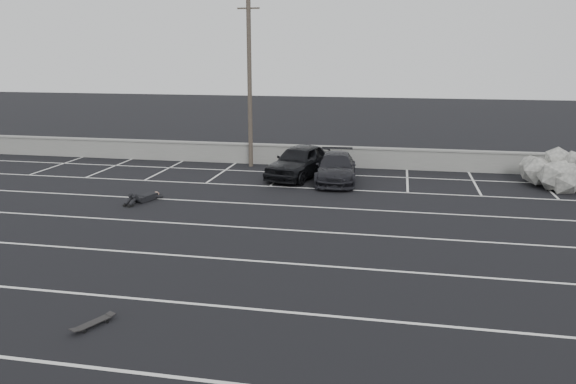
% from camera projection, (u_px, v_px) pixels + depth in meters
% --- Properties ---
extents(ground, '(120.00, 120.00, 0.00)m').
position_uv_depth(ground, '(267.00, 262.00, 15.95)').
color(ground, black).
rests_on(ground, ground).
extents(seawall, '(50.00, 0.45, 1.06)m').
position_uv_depth(seawall, '(329.00, 156.00, 29.14)').
color(seawall, gray).
rests_on(seawall, ground).
extents(stall_lines, '(36.00, 20.05, 0.01)m').
position_uv_depth(stall_lines, '(293.00, 218.00, 20.16)').
color(stall_lines, silver).
rests_on(stall_lines, ground).
extents(car_left, '(3.03, 4.88, 1.55)m').
position_uv_depth(car_left, '(300.00, 161.00, 26.51)').
color(car_left, black).
rests_on(car_left, ground).
extents(car_right, '(2.18, 4.58, 1.29)m').
position_uv_depth(car_right, '(336.00, 168.00, 25.69)').
color(car_right, black).
rests_on(car_right, ground).
extents(utility_pole, '(1.12, 0.22, 8.43)m').
position_uv_depth(utility_pole, '(250.00, 83.00, 28.23)').
color(utility_pole, '#4C4238').
rests_on(utility_pole, ground).
extents(trash_bin, '(0.73, 0.73, 0.87)m').
position_uv_depth(trash_bin, '(558.00, 168.00, 26.61)').
color(trash_bin, '#242426').
rests_on(trash_bin, ground).
extents(person, '(2.25, 2.90, 0.48)m').
position_uv_depth(person, '(148.00, 194.00, 22.56)').
color(person, black).
rests_on(person, ground).
extents(skateboard, '(0.56, 0.87, 0.10)m').
position_uv_depth(skateboard, '(93.00, 323.00, 12.19)').
color(skateboard, black).
rests_on(skateboard, ground).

